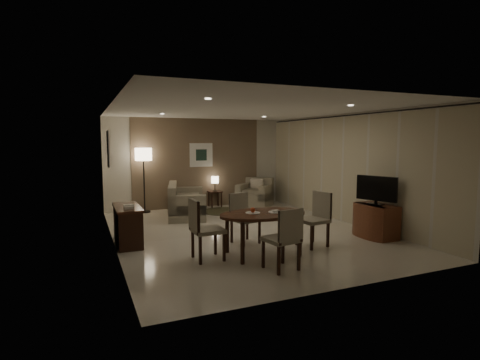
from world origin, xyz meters
name	(u,v)px	position (x,y,z in m)	size (l,w,h in m)	color
room_shell	(237,171)	(0.00, 0.40, 1.35)	(5.50, 7.00, 2.70)	beige
taupe_accent	(198,163)	(0.00, 3.48, 1.35)	(3.96, 0.03, 2.70)	brown
curtain_wall	(342,170)	(2.68, 0.00, 1.32)	(0.08, 6.70, 2.58)	beige
curtain_rod	(344,116)	(2.68, 0.00, 2.64)	(0.03, 0.03, 6.80)	black
art_back_frame	(201,155)	(0.10, 3.46, 1.60)	(0.72, 0.03, 0.72)	silver
art_back_canvas	(201,155)	(0.10, 3.44, 1.60)	(0.34, 0.01, 0.34)	#1B3027
art_left_frame	(108,149)	(-2.72, 1.20, 1.85)	(0.03, 0.60, 0.80)	silver
art_left_canvas	(109,149)	(-2.71, 1.20, 1.85)	(0.01, 0.46, 0.64)	gray
downlight_nl	(208,99)	(-1.40, -1.80, 2.69)	(0.10, 0.10, 0.01)	white
downlight_nr	(351,106)	(1.40, -1.80, 2.69)	(0.10, 0.10, 0.01)	white
downlight_fl	(162,114)	(-1.40, 1.80, 2.69)	(0.10, 0.10, 0.01)	white
downlight_fr	(264,117)	(1.40, 1.80, 2.69)	(0.10, 0.10, 0.01)	white
console_desk	(128,225)	(-2.49, 0.00, 0.38)	(0.48, 1.20, 0.75)	#471F16
telephone	(129,206)	(-2.49, -0.30, 0.80)	(0.20, 0.14, 0.09)	white
tv_cabinet	(376,221)	(2.40, -1.50, 0.35)	(0.48, 0.90, 0.70)	brown
flat_tv	(376,189)	(2.38, -1.50, 1.02)	(0.06, 0.88, 0.60)	black
dining_table	(263,234)	(-0.34, -1.65, 0.38)	(1.61, 1.00, 0.75)	#471F16
chair_near	(281,238)	(-0.43, -2.46, 0.50)	(0.48, 0.48, 1.00)	gray
chair_far	(245,219)	(-0.33, -0.85, 0.49)	(0.48, 0.48, 0.98)	gray
chair_left	(208,229)	(-1.33, -1.54, 0.53)	(0.51, 0.51, 1.05)	gray
chair_right	(313,219)	(0.77, -1.55, 0.52)	(0.51, 0.51, 1.04)	gray
plate_a	(253,213)	(-0.52, -1.60, 0.76)	(0.26, 0.26, 0.02)	white
plate_b	(275,212)	(-0.12, -1.70, 0.76)	(0.26, 0.26, 0.02)	white
fruit_apple	(253,210)	(-0.52, -1.60, 0.81)	(0.09, 0.09, 0.09)	#AB3413
napkin	(275,211)	(-0.12, -1.70, 0.78)	(0.12, 0.08, 0.03)	white
round_rug	(224,211)	(0.46, 2.45, 0.01)	(1.30, 1.30, 0.01)	#3D3922
sofa	(187,200)	(-0.70, 2.23, 0.44)	(0.93, 1.87, 0.88)	gray
armchair	(255,192)	(1.69, 2.99, 0.43)	(0.97, 0.92, 0.86)	gray
side_table	(215,199)	(0.46, 3.25, 0.25)	(0.39, 0.39, 0.49)	black
table_lamp	(215,183)	(0.46, 3.25, 0.74)	(0.22, 0.22, 0.50)	#FFEAC1
floor_lamp	(144,180)	(-1.66, 3.22, 0.91)	(0.46, 0.46, 1.83)	#FFE5B7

